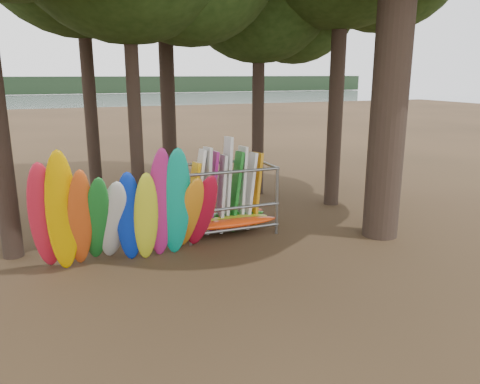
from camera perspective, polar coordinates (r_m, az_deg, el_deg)
name	(u,v)px	position (r m, az deg, el deg)	size (l,w,h in m)	color
ground	(235,259)	(12.37, -0.61, -8.21)	(120.00, 120.00, 0.00)	#47331E
lake	(85,108)	(70.96, -18.37, 9.74)	(160.00, 160.00, 0.00)	gray
far_shore	(71,85)	(120.79, -19.95, 12.15)	(160.00, 4.00, 4.00)	black
kayak_row	(129,214)	(11.95, -13.33, -2.64)	(4.71, 1.91, 3.26)	red
storage_rack	(226,200)	(14.20, -1.74, -1.03)	(2.84, 1.54, 2.89)	slate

